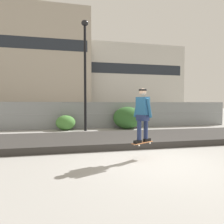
% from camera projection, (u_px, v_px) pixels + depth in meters
% --- Properties ---
extents(ground_plane, '(120.00, 120.00, 0.00)m').
position_uv_depth(ground_plane, '(156.00, 162.00, 5.60)').
color(ground_plane, gray).
extents(gravel_berm, '(16.37, 3.37, 0.26)m').
position_uv_depth(gravel_berm, '(126.00, 138.00, 8.72)').
color(gravel_berm, '#33302D').
rests_on(gravel_berm, ground_plane).
extents(skateboard, '(0.80, 0.56, 0.07)m').
position_uv_depth(skateboard, '(142.00, 143.00, 5.84)').
color(skateboard, '#9E5B33').
extents(skater, '(0.68, 0.62, 1.65)m').
position_uv_depth(skater, '(143.00, 112.00, 5.80)').
color(skater, black).
rests_on(skater, skateboard).
extents(chain_fence, '(19.19, 0.06, 1.85)m').
position_uv_depth(chain_fence, '(107.00, 115.00, 13.51)').
color(chain_fence, gray).
rests_on(chain_fence, ground_plane).
extents(street_lamp, '(0.44, 0.44, 6.93)m').
position_uv_depth(street_lamp, '(85.00, 63.00, 11.95)').
color(street_lamp, black).
rests_on(street_lamp, ground_plane).
extents(parked_car_near, '(4.45, 2.06, 1.66)m').
position_uv_depth(parked_car_near, '(49.00, 115.00, 15.65)').
color(parked_car_near, silver).
rests_on(parked_car_near, ground_plane).
extents(library_building, '(21.91, 14.42, 23.37)m').
position_uv_depth(library_building, '(44.00, 64.00, 47.17)').
color(library_building, '#9E9384').
rests_on(library_building, ground_plane).
extents(office_block, '(30.77, 13.94, 16.81)m').
position_uv_depth(office_block, '(121.00, 80.00, 53.80)').
color(office_block, '#B2AFA8').
rests_on(office_block, ground_plane).
extents(shrub_left, '(1.26, 1.03, 0.97)m').
position_uv_depth(shrub_left, '(66.00, 123.00, 12.43)').
color(shrub_left, '#477F38').
rests_on(shrub_left, ground_plane).
extents(shrub_center, '(1.97, 1.61, 1.52)m').
position_uv_depth(shrub_center, '(127.00, 118.00, 13.11)').
color(shrub_center, '#2D5B28').
rests_on(shrub_center, ground_plane).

